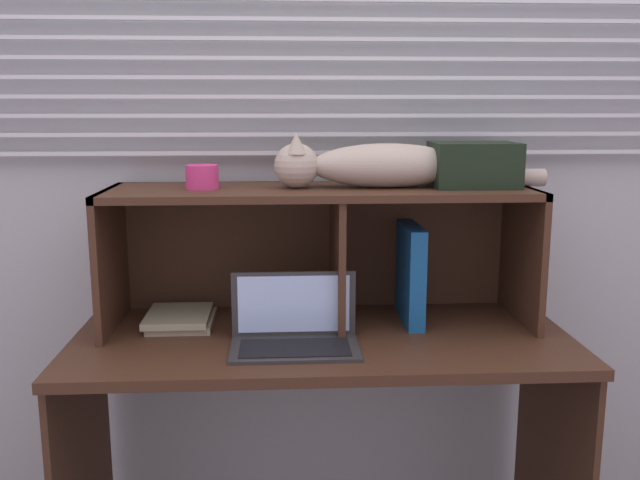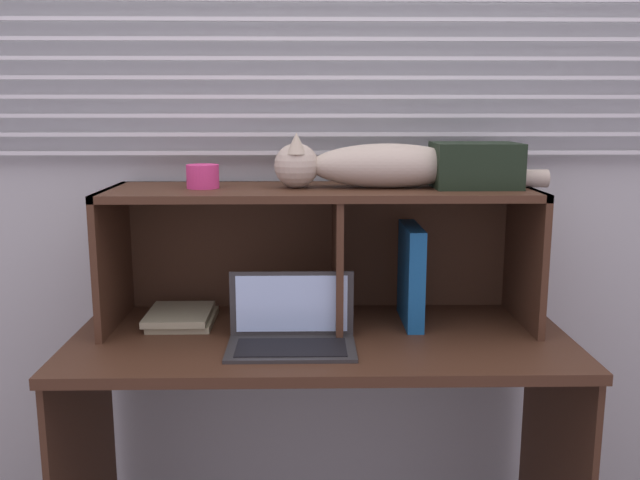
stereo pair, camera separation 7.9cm
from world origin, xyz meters
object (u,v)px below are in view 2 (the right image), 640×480
object	(u,v)px
laptop	(291,331)
storage_box	(475,165)
book_stack	(181,317)
cat	(375,166)
binder_upright	(411,274)
small_basket	(203,176)

from	to	relation	value
laptop	storage_box	bearing A→B (deg)	21.11
laptop	book_stack	world-z (taller)	laptop
cat	laptop	size ratio (longest dim) A/B	2.31
binder_upright	storage_box	size ratio (longest dim) A/B	1.21
cat	storage_box	xyz separation A→B (m)	(0.29, 0.00, 0.00)
small_basket	storage_box	bearing A→B (deg)	0.00
book_stack	storage_box	world-z (taller)	storage_box
binder_upright	cat	bearing A→B (deg)	180.00
laptop	book_stack	distance (m)	0.40
cat	small_basket	bearing A→B (deg)	180.00
cat	storage_box	world-z (taller)	cat
storage_box	cat	bearing A→B (deg)	180.00
laptop	storage_box	size ratio (longest dim) A/B	1.41
storage_box	laptop	bearing A→B (deg)	-158.89
laptop	binder_upright	size ratio (longest dim) A/B	1.17
laptop	storage_box	distance (m)	0.72
cat	storage_box	size ratio (longest dim) A/B	3.26
laptop	storage_box	world-z (taller)	storage_box
storage_box	book_stack	bearing A→B (deg)	179.99
laptop	book_stack	xyz separation A→B (m)	(-0.34, 0.21, -0.02)
small_basket	storage_box	distance (m)	0.80
storage_box	small_basket	bearing A→B (deg)	180.00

